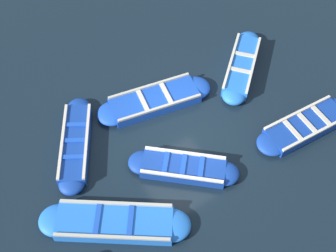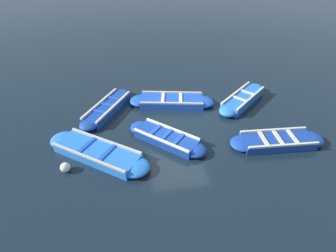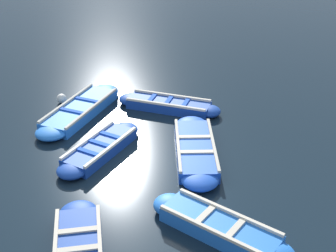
{
  "view_description": "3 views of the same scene",
  "coord_description": "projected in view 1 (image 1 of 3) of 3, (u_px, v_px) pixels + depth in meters",
  "views": [
    {
      "loc": [
        -4.74,
        -6.54,
        11.58
      ],
      "look_at": [
        -0.26,
        0.35,
        0.32
      ],
      "focal_mm": 50.0,
      "sensor_mm": 36.0,
      "label": 1
    },
    {
      "loc": [
        -1.75,
        -8.39,
        6.24
      ],
      "look_at": [
        -0.47,
        -0.35,
        0.2
      ],
      "focal_mm": 28.0,
      "sensor_mm": 36.0,
      "label": 2
    },
    {
      "loc": [
        10.42,
        -1.58,
        6.92
      ],
      "look_at": [
        -0.93,
        0.96,
        0.46
      ],
      "focal_mm": 50.0,
      "sensor_mm": 36.0,
      "label": 3
    }
  ],
  "objects": [
    {
      "name": "boat_alongside",
      "position": [
        115.0,
        223.0,
        12.28
      ],
      "size": [
        3.83,
        3.12,
        0.38
      ],
      "color": "blue",
      "rests_on": "ground"
    },
    {
      "name": "boat_mid_row",
      "position": [
        183.0,
        168.0,
        13.27
      ],
      "size": [
        2.9,
        2.72,
        0.37
      ],
      "color": "navy",
      "rests_on": "ground"
    },
    {
      "name": "boat_inner_gap",
      "position": [
        242.0,
        66.0,
        15.56
      ],
      "size": [
        3.07,
        2.8,
        0.43
      ],
      "color": "blue",
      "rests_on": "ground"
    },
    {
      "name": "boat_broadside",
      "position": [
        75.0,
        143.0,
        13.76
      ],
      "size": [
        2.39,
        3.32,
        0.38
      ],
      "color": "navy",
      "rests_on": "ground"
    },
    {
      "name": "ground_plane",
      "position": [
        182.0,
        136.0,
        14.11
      ],
      "size": [
        120.0,
        120.0,
        0.0
      ],
      "primitive_type": "plane",
      "color": "black"
    },
    {
      "name": "boat_stern_in",
      "position": [
        155.0,
        100.0,
        14.73
      ],
      "size": [
        3.88,
        1.65,
        0.38
      ],
      "color": "#1947B7",
      "rests_on": "ground"
    },
    {
      "name": "boat_centre",
      "position": [
        306.0,
        126.0,
        14.15
      ],
      "size": [
        3.53,
        1.1,
        0.37
      ],
      "color": "navy",
      "rests_on": "ground"
    }
  ]
}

